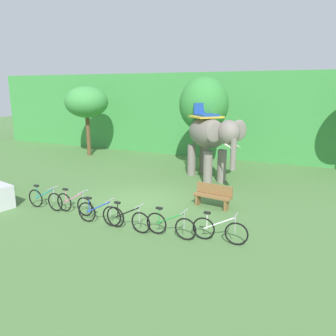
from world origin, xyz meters
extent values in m
plane|color=#4C753D|center=(0.00, 0.00, 0.00)|extent=(80.00, 80.00, 0.00)
cube|color=#3D8E42|center=(0.00, 12.77, 2.75)|extent=(36.00, 6.00, 5.50)
cylinder|color=brown|center=(-7.81, 7.09, 1.34)|extent=(0.28, 0.28, 2.68)
ellipsoid|color=#3D8E42|center=(-7.81, 7.09, 3.61)|extent=(2.84, 2.84, 2.06)
cylinder|color=brown|center=(0.61, 6.39, 1.15)|extent=(0.32, 0.32, 2.31)
ellipsoid|color=#338438|center=(0.61, 6.39, 3.63)|extent=(2.67, 2.67, 2.95)
ellipsoid|color=slate|center=(1.38, 4.70, 2.35)|extent=(3.06, 3.02, 1.50)
cylinder|color=slate|center=(2.29, 4.35, 0.80)|extent=(0.44, 0.44, 1.60)
cylinder|color=slate|center=(1.76, 3.80, 0.80)|extent=(0.44, 0.44, 1.60)
cylinder|color=slate|center=(0.99, 5.60, 0.80)|extent=(0.44, 0.44, 1.60)
cylinder|color=slate|center=(0.46, 5.04, 0.80)|extent=(0.44, 0.44, 1.60)
ellipsoid|color=slate|center=(2.82, 3.32, 2.60)|extent=(1.49, 1.48, 1.10)
ellipsoid|color=slate|center=(3.14, 3.87, 2.65)|extent=(0.70, 0.72, 0.96)
ellipsoid|color=slate|center=(2.29, 2.97, 2.65)|extent=(0.70, 0.72, 0.96)
cylinder|color=slate|center=(3.15, 3.01, 1.70)|extent=(0.26, 0.26, 1.40)
cone|color=beige|center=(3.27, 3.20, 2.05)|extent=(0.49, 0.48, 0.21)
cone|color=beige|center=(2.96, 2.88, 2.05)|extent=(0.49, 0.48, 0.21)
cube|color=gold|center=(1.31, 4.77, 3.13)|extent=(1.86, 1.86, 0.08)
cube|color=#1E4799|center=(1.31, 4.77, 3.22)|extent=(1.42, 1.41, 0.10)
cube|color=#1E4799|center=(0.94, 5.11, 3.50)|extent=(0.69, 0.72, 0.56)
cylinder|color=slate|center=(0.35, 5.68, 1.90)|extent=(0.08, 0.08, 0.90)
torus|color=black|center=(-3.28, -2.13, 0.36)|extent=(0.71, 0.06, 0.71)
torus|color=black|center=(-2.28, -2.14, 0.36)|extent=(0.71, 0.06, 0.71)
cylinder|color=teal|center=(-2.81, -2.13, 0.60)|extent=(0.97, 0.06, 0.54)
cylinder|color=teal|center=(-3.18, -2.13, 0.61)|extent=(0.03, 0.03, 0.52)
cube|color=black|center=(-3.18, -2.13, 0.88)|extent=(0.20, 0.10, 0.06)
cylinder|color=#9E9EA3|center=(-2.33, -2.14, 0.64)|extent=(0.03, 0.03, 0.55)
cylinder|color=#9E9EA3|center=(-2.33, -2.14, 0.91)|extent=(0.04, 0.52, 0.03)
torus|color=black|center=(-1.96, -2.02, 0.36)|extent=(0.71, 0.10, 0.71)
torus|color=black|center=(-0.96, -2.09, 0.36)|extent=(0.71, 0.10, 0.71)
cylinder|color=pink|center=(-1.48, -2.05, 0.60)|extent=(0.97, 0.11, 0.54)
cylinder|color=pink|center=(-1.86, -2.03, 0.61)|extent=(0.03, 0.03, 0.52)
cube|color=black|center=(-1.86, -2.03, 0.88)|extent=(0.21, 0.11, 0.06)
cylinder|color=#9E9EA3|center=(-1.01, -2.09, 0.64)|extent=(0.03, 0.03, 0.55)
cylinder|color=#9E9EA3|center=(-1.01, -2.09, 0.91)|extent=(0.07, 0.52, 0.03)
torus|color=black|center=(-0.55, -2.49, 0.36)|extent=(0.71, 0.07, 0.71)
torus|color=black|center=(0.45, -2.46, 0.36)|extent=(0.71, 0.07, 0.71)
cylinder|color=blue|center=(-0.08, -2.47, 0.60)|extent=(0.97, 0.07, 0.54)
cylinder|color=blue|center=(-0.45, -2.48, 0.61)|extent=(0.03, 0.03, 0.52)
cube|color=black|center=(-0.45, -2.48, 0.88)|extent=(0.20, 0.11, 0.06)
cylinder|color=#9E9EA3|center=(0.40, -2.46, 0.64)|extent=(0.03, 0.03, 0.55)
cylinder|color=#9E9EA3|center=(0.40, -2.46, 0.91)|extent=(0.05, 0.52, 0.03)
torus|color=black|center=(0.60, -2.47, 0.36)|extent=(0.71, 0.10, 0.71)
torus|color=black|center=(1.59, -2.53, 0.36)|extent=(0.71, 0.10, 0.71)
cylinder|color=black|center=(1.07, -2.50, 0.60)|extent=(0.97, 0.11, 0.54)
cylinder|color=black|center=(0.70, -2.47, 0.61)|extent=(0.03, 0.03, 0.52)
cube|color=black|center=(0.70, -2.47, 0.88)|extent=(0.21, 0.11, 0.06)
cylinder|color=#9E9EA3|center=(1.55, -2.53, 0.64)|extent=(0.03, 0.03, 0.55)
cylinder|color=#9E9EA3|center=(1.55, -2.53, 0.91)|extent=(0.07, 0.52, 0.03)
torus|color=black|center=(2.07, -2.37, 0.36)|extent=(0.71, 0.07, 0.71)
torus|color=black|center=(3.07, -2.40, 0.36)|extent=(0.71, 0.07, 0.71)
cylinder|color=green|center=(2.55, -2.39, 0.60)|extent=(0.97, 0.07, 0.54)
cylinder|color=green|center=(2.17, -2.38, 0.61)|extent=(0.03, 0.03, 0.52)
cube|color=black|center=(2.17, -2.38, 0.88)|extent=(0.20, 0.11, 0.06)
cylinder|color=#9E9EA3|center=(3.02, -2.40, 0.64)|extent=(0.03, 0.03, 0.55)
cylinder|color=#9E9EA3|center=(3.02, -2.40, 0.91)|extent=(0.05, 0.52, 0.03)
torus|color=black|center=(3.55, -2.13, 0.36)|extent=(0.71, 0.07, 0.71)
torus|color=black|center=(4.55, -2.10, 0.36)|extent=(0.71, 0.07, 0.71)
cylinder|color=silver|center=(4.03, -2.11, 0.60)|extent=(0.97, 0.08, 0.54)
cylinder|color=silver|center=(3.65, -2.13, 0.61)|extent=(0.03, 0.03, 0.52)
cube|color=black|center=(3.65, -2.13, 0.88)|extent=(0.20, 0.11, 0.06)
cylinder|color=#9E9EA3|center=(4.50, -2.10, 0.64)|extent=(0.03, 0.03, 0.55)
cylinder|color=#9E9EA3|center=(4.50, -2.10, 0.91)|extent=(0.05, 0.52, 0.03)
cylinder|color=black|center=(-4.67, -2.34, 0.32)|extent=(0.66, 0.32, 0.64)
cube|color=brown|center=(2.96, 0.68, 0.45)|extent=(1.54, 0.60, 0.06)
cube|color=brown|center=(2.98, 0.86, 0.69)|extent=(1.49, 0.26, 0.40)
cube|color=brown|center=(3.55, 0.60, 0.23)|extent=(0.13, 0.37, 0.45)
cube|color=brown|center=(2.36, 0.76, 0.23)|extent=(0.13, 0.37, 0.45)
camera|label=1|loc=(6.48, -11.16, 4.52)|focal=35.64mm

